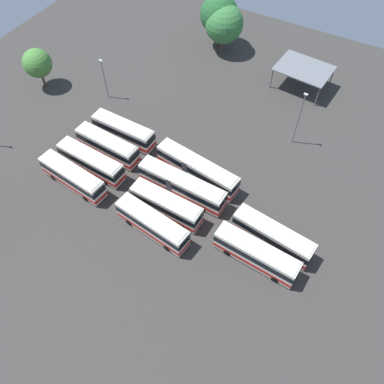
{
  "coord_description": "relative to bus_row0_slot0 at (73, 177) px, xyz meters",
  "views": [
    {
      "loc": [
        17.78,
        -26.89,
        45.68
      ],
      "look_at": [
        1.67,
        1.77,
        1.55
      ],
      "focal_mm": 36.6,
      "sensor_mm": 36.0,
      "label": 1
    }
  ],
  "objects": [
    {
      "name": "tree_northwest",
      "position": [
        3.58,
        41.05,
        3.75
      ],
      "size": [
        7.29,
        7.29,
        9.27
      ],
      "color": "brown",
      "rests_on": "ground_plane"
    },
    {
      "name": "bus_row1_slot2",
      "position": [
        14.43,
        6.4,
        0.0
      ],
      "size": [
        13.37,
        2.95,
        3.53
      ],
      "color": "silver",
      "rests_on": "ground_plane"
    },
    {
      "name": "maintenance_shelter",
      "position": [
        20.96,
        37.78,
        1.97
      ],
      "size": [
        9.86,
        7.83,
        4.02
      ],
      "color": "slate",
      "rests_on": "ground_plane"
    },
    {
      "name": "bus_row2_slot1",
      "position": [
        28.05,
        1.56,
        0.0
      ],
      "size": [
        11.16,
        3.21,
        3.53
      ],
      "color": "silver",
      "rests_on": "ground_plane"
    },
    {
      "name": "bus_row0_slot2",
      "position": [
        0.65,
        7.45,
        -0.0
      ],
      "size": [
        10.63,
        3.11,
        3.53
      ],
      "color": "silver",
      "rests_on": "ground_plane"
    },
    {
      "name": "bus_row1_slot3",
      "position": [
        14.88,
        10.11,
        0.0
      ],
      "size": [
        13.5,
        4.2,
        3.53
      ],
      "color": "silver",
      "rests_on": "ground_plane"
    },
    {
      "name": "tree_west_edge",
      "position": [
        -19.62,
        15.28,
        2.9
      ],
      "size": [
        4.97,
        4.97,
        7.26
      ],
      "color": "brown",
      "rests_on": "ground_plane"
    },
    {
      "name": "bus_row1_slot0",
      "position": [
        14.33,
        -1.06,
        -0.0
      ],
      "size": [
        10.92,
        3.79,
        3.53
      ],
      "color": "silver",
      "rests_on": "ground_plane"
    },
    {
      "name": "ground_plane",
      "position": [
        14.53,
        4.49,
        -1.87
      ],
      "size": [
        105.66,
        105.66,
        0.0
      ],
      "primitive_type": "plane",
      "color": "#383533"
    },
    {
      "name": "bus_row1_slot1",
      "position": [
        14.36,
        2.42,
        -0.0
      ],
      "size": [
        10.49,
        2.83,
        3.53
      ],
      "color": "silver",
      "rests_on": "ground_plane"
    },
    {
      "name": "bus_row0_slot1",
      "position": [
        0.52,
        3.58,
        0.0
      ],
      "size": [
        11.03,
        3.1,
        3.53
      ],
      "color": "silver",
      "rests_on": "ground_plane"
    },
    {
      "name": "lamp_post_far_corner",
      "position": [
        24.75,
        23.96,
        3.41
      ],
      "size": [
        0.56,
        0.28,
        9.7
      ],
      "color": "slate",
      "rests_on": "ground_plane"
    },
    {
      "name": "lamp_post_near_entrance",
      "position": [
        -7.65,
        18.35,
        2.35
      ],
      "size": [
        0.56,
        0.28,
        7.6
      ],
      "color": "slate",
      "rests_on": "ground_plane"
    },
    {
      "name": "bus_row0_slot0",
      "position": [
        0.0,
        0.0,
        0.0
      ],
      "size": [
        11.04,
        3.63,
        3.53
      ],
      "color": "silver",
      "rests_on": "ground_plane"
    },
    {
      "name": "bus_row0_slot3",
      "position": [
        0.98,
        11.25,
        -0.0
      ],
      "size": [
        10.63,
        2.72,
        3.53
      ],
      "color": "silver",
      "rests_on": "ground_plane"
    },
    {
      "name": "bus_row2_slot2",
      "position": [
        28.87,
        5.01,
        0.0
      ],
      "size": [
        11.08,
        3.72,
        3.53
      ],
      "color": "silver",
      "rests_on": "ground_plane"
    },
    {
      "name": "tree_east_edge",
      "position": [
        1.92,
        42.07,
        4.67
      ],
      "size": [
        7.23,
        7.23,
        10.16
      ],
      "color": "brown",
      "rests_on": "ground_plane"
    }
  ]
}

